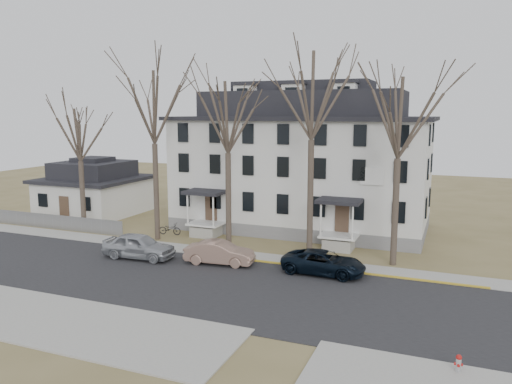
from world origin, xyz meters
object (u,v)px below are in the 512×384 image
at_px(boarding_house, 302,164).
at_px(bicycle_left, 170,229).
at_px(small_house, 94,190).
at_px(tree_mid_left, 228,112).
at_px(tree_mid_right, 400,112).
at_px(car_silver, 139,246).
at_px(car_tan, 219,253).
at_px(fire_hydrant, 458,364).
at_px(tree_center, 312,89).
at_px(car_navy, 324,263).
at_px(tree_far_left, 153,102).
at_px(tree_bungalow, 79,131).

bearing_deg(boarding_house, bicycle_left, -142.53).
relative_size(small_house, tree_mid_left, 0.68).
height_order(tree_mid_right, bicycle_left, tree_mid_right).
relative_size(tree_mid_left, car_silver, 2.62).
xyz_separation_m(tree_mid_left, car_tan, (1.23, -4.04, -8.88)).
bearing_deg(bicycle_left, fire_hydrant, -132.05).
relative_size(tree_center, car_navy, 2.96).
bearing_deg(fire_hydrant, car_navy, 128.56).
height_order(tree_mid_left, bicycle_left, tree_mid_left).
relative_size(tree_center, car_tan, 3.33).
distance_m(tree_far_left, bicycle_left, 9.97).
height_order(tree_mid_right, fire_hydrant, tree_mid_right).
bearing_deg(fire_hydrant, car_silver, 157.80).
bearing_deg(fire_hydrant, car_tan, 147.92).
height_order(small_house, bicycle_left, small_house).
bearing_deg(tree_far_left, small_house, 150.61).
bearing_deg(tree_mid_left, tree_center, 0.00).
height_order(tree_center, tree_bungalow, tree_center).
xyz_separation_m(car_silver, fire_hydrant, (19.62, -8.01, -0.45)).
bearing_deg(tree_mid_left, fire_hydrant, -40.02).
height_order(car_navy, fire_hydrant, car_navy).
distance_m(small_house, fire_hydrant, 37.61).
height_order(tree_far_left, tree_center, tree_center).
relative_size(tree_bungalow, car_tan, 2.44).
xyz_separation_m(tree_mid_left, car_silver, (-4.27, -4.88, -8.77)).
relative_size(tree_far_left, car_navy, 2.77).
relative_size(bicycle_left, fire_hydrant, 2.43).
distance_m(tree_mid_left, tree_bungalow, 13.08).
distance_m(small_house, tree_far_left, 15.00).
bearing_deg(tree_bungalow, car_silver, -29.22).
bearing_deg(car_tan, boarding_house, -15.40).
height_order(tree_center, tree_mid_right, tree_center).
distance_m(tree_center, tree_mid_right, 5.70).
bearing_deg(car_silver, boarding_house, -32.37).
relative_size(tree_mid_right, car_silver, 2.62).
xyz_separation_m(tree_mid_left, tree_center, (6.00, 0.00, 1.48)).
height_order(car_tan, bicycle_left, car_tan).
bearing_deg(tree_center, car_navy, -61.91).
bearing_deg(tree_mid_right, tree_center, 180.00).
relative_size(tree_bungalow, bicycle_left, 5.97).
bearing_deg(car_silver, tree_bungalow, 57.54).
height_order(tree_bungalow, car_tan, tree_bungalow).
bearing_deg(fire_hydrant, tree_mid_right, 106.65).
xyz_separation_m(tree_center, car_tan, (-4.77, -4.04, -10.36)).
xyz_separation_m(tree_mid_right, car_silver, (-15.77, -4.88, -8.77)).
distance_m(tree_far_left, tree_mid_right, 17.52).
bearing_deg(bicycle_left, car_navy, -117.78).
distance_m(tree_mid_right, tree_bungalow, 24.54).
relative_size(small_house, car_silver, 1.79).
bearing_deg(fire_hydrant, small_house, 149.46).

